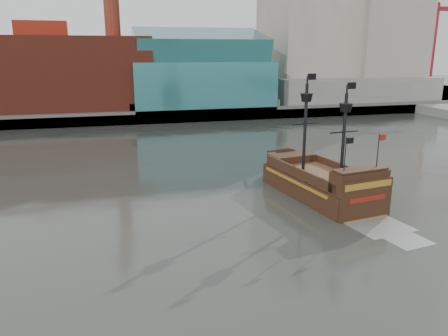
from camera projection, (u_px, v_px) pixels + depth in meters
name	position (u px, v px, depth m)	size (l,w,h in m)	color
ground	(275.00, 263.00, 30.21)	(400.00, 400.00, 0.00)	#2C2F29
promenade_far	(147.00, 102.00, 115.69)	(220.00, 60.00, 2.00)	slate
seawall	(161.00, 117.00, 88.12)	(220.00, 1.00, 2.60)	#4C4C49
skyline	(167.00, 6.00, 103.94)	(149.00, 45.00, 62.00)	brown
crane_a	(432.00, 33.00, 121.53)	(22.50, 4.00, 32.25)	slate
crane_b	(434.00, 46.00, 134.20)	(19.10, 4.00, 26.25)	slate
pirate_ship	(321.00, 186.00, 43.69)	(7.61, 17.92, 12.99)	black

